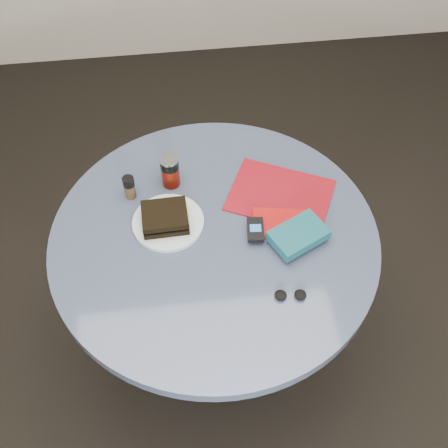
{
  "coord_description": "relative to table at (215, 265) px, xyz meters",
  "views": [
    {
      "loc": [
        -0.09,
        -1.01,
        2.12
      ],
      "look_at": [
        0.03,
        0.0,
        0.8
      ],
      "focal_mm": 45.0,
      "sensor_mm": 36.0,
      "label": 1
    }
  ],
  "objects": [
    {
      "name": "ground",
      "position": [
        0.0,
        0.0,
        -0.59
      ],
      "size": [
        4.0,
        4.0,
        0.0
      ],
      "primitive_type": "plane",
      "color": "black",
      "rests_on": "ground"
    },
    {
      "name": "novel",
      "position": [
        0.24,
        -0.06,
        0.2
      ],
      "size": [
        0.19,
        0.17,
        0.03
      ],
      "primitive_type": "cube",
      "rotation": [
        0.0,
        0.0,
        0.46
      ],
      "color": "#114A55",
      "rests_on": "red_book"
    },
    {
      "name": "headphones",
      "position": [
        0.19,
        -0.24,
        0.17
      ],
      "size": [
        0.09,
        0.04,
        0.02
      ],
      "color": "black",
      "rests_on": "table"
    },
    {
      "name": "table",
      "position": [
        0.0,
        0.0,
        0.0
      ],
      "size": [
        1.0,
        1.0,
        0.75
      ],
      "color": "black",
      "rests_on": "ground"
    },
    {
      "name": "soda_can",
      "position": [
        -0.11,
        0.23,
        0.22
      ],
      "size": [
        0.08,
        0.08,
        0.11
      ],
      "color": "#691105",
      "rests_on": "table"
    },
    {
      "name": "magazine",
      "position": [
        0.23,
        0.13,
        0.17
      ],
      "size": [
        0.39,
        0.35,
        0.01
      ],
      "primitive_type": "cube",
      "rotation": [
        0.0,
        0.0,
        -0.45
      ],
      "color": "maroon",
      "rests_on": "table"
    },
    {
      "name": "mp3_player",
      "position": [
        0.12,
        -0.01,
        0.19
      ],
      "size": [
        0.06,
        0.09,
        0.02
      ],
      "color": "black",
      "rests_on": "red_book"
    },
    {
      "name": "red_book",
      "position": [
        0.2,
        0.01,
        0.18
      ],
      "size": [
        0.18,
        0.13,
        0.01
      ],
      "primitive_type": "cube",
      "rotation": [
        0.0,
        0.0,
        -0.17
      ],
      "color": "#A50D0E",
      "rests_on": "magazine"
    },
    {
      "name": "plate",
      "position": [
        -0.14,
        0.06,
        0.17
      ],
      "size": [
        0.26,
        0.26,
        0.01
      ],
      "primitive_type": "cylinder",
      "rotation": [
        0.0,
        0.0,
        -0.21
      ],
      "color": "silver",
      "rests_on": "table"
    },
    {
      "name": "pepper_grinder",
      "position": [
        -0.25,
        0.19,
        0.21
      ],
      "size": [
        0.05,
        0.05,
        0.08
      ],
      "color": "#47331E",
      "rests_on": "table"
    },
    {
      "name": "sandwich",
      "position": [
        -0.14,
        0.06,
        0.2
      ],
      "size": [
        0.14,
        0.12,
        0.05
      ],
      "color": "black",
      "rests_on": "plate"
    }
  ]
}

